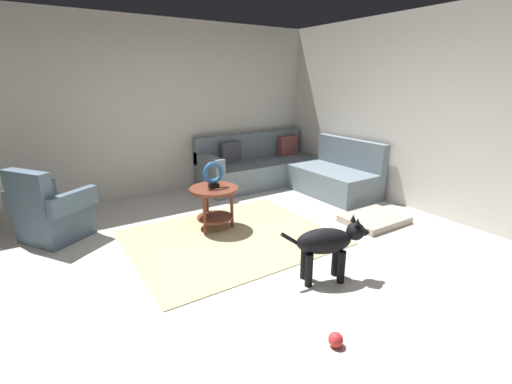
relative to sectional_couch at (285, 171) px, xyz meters
The scene contains 11 objects.
ground_plane 2.85m from the sectional_couch, 134.48° to the right, with size 6.00×6.00×0.10m, color silver.
wall_back 2.43m from the sectional_couch, 155.18° to the left, with size 6.00×0.12×2.70m, color silver.
wall_right 2.47m from the sectional_couch, 64.73° to the right, with size 0.12×6.00×2.70m, color silver.
area_rug 2.28m from the sectional_couch, 144.24° to the right, with size 2.30×1.90×0.01m, color tan.
sectional_couch is the anchor object (origin of this frame).
armchair 3.60m from the sectional_couch, behind, with size 0.94×1.00×0.88m.
side_table 2.09m from the sectional_couch, 152.59° to the right, with size 0.60×0.60×0.54m.
torus_sculpture 2.13m from the sectional_couch, 152.59° to the right, with size 0.28×0.08×0.33m.
dog_bed_mat 1.96m from the sectional_couch, 90.16° to the right, with size 0.80×0.60×0.09m, color #B2A38E.
dog 3.04m from the sectional_couch, 120.21° to the right, with size 0.80×0.40×0.63m.
dog_toy_ball 3.91m from the sectional_couch, 122.30° to the right, with size 0.11×0.11×0.11m, color red.
Camera 1 is at (-1.70, -2.70, 1.81)m, focal length 24.80 mm.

